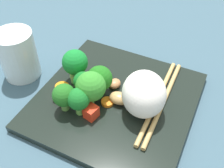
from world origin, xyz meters
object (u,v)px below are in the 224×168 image
at_px(carrot_slice_2, 62,87).
at_px(chopstick_pair, 160,101).
at_px(rice_mound, 143,95).
at_px(square_plate, 116,101).
at_px(drinking_glass, 18,55).
at_px(broccoli_floret_5, 64,96).

relative_size(carrot_slice_2, chopstick_pair, 0.12).
distance_m(rice_mound, chopstick_pair, 0.05).
distance_m(square_plate, rice_mound, 0.07).
distance_m(square_plate, chopstick_pair, 0.08).
bearing_deg(carrot_slice_2, rice_mound, -171.31).
xyz_separation_m(square_plate, drinking_glass, (0.21, 0.02, 0.04)).
bearing_deg(square_plate, carrot_slice_2, 14.26).
xyz_separation_m(square_plate, rice_mound, (-0.05, 0.00, 0.05)).
distance_m(rice_mound, broccoli_floret_5, 0.13).
height_order(carrot_slice_2, drinking_glass, drinking_glass).
bearing_deg(drinking_glass, broccoli_floret_5, 163.10).
bearing_deg(drinking_glass, square_plate, -174.49).
bearing_deg(rice_mound, carrot_slice_2, 8.69).
bearing_deg(rice_mound, broccoli_floret_5, 27.51).
xyz_separation_m(rice_mound, chopstick_pair, (-0.02, -0.03, -0.04)).
height_order(broccoli_floret_5, drinking_glass, drinking_glass).
bearing_deg(chopstick_pair, carrot_slice_2, 103.38).
distance_m(broccoli_floret_5, carrot_slice_2, 0.06).
xyz_separation_m(carrot_slice_2, chopstick_pair, (-0.18, -0.06, 0.00)).
height_order(square_plate, broccoli_floret_5, broccoli_floret_5).
distance_m(square_plate, drinking_glass, 0.21).
height_order(broccoli_floret_5, chopstick_pair, broccoli_floret_5).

